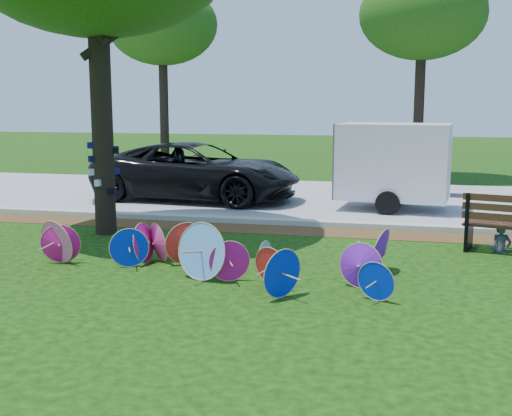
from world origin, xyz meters
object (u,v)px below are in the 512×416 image
(black_van, at_px, (197,172))
(person_left, at_px, (503,225))
(cargo_trailer, at_px, (394,161))
(parasol_pile, at_px, (208,252))

(black_van, distance_m, person_left, 9.00)
(cargo_trailer, distance_m, person_left, 4.94)
(black_van, relative_size, cargo_trailer, 2.14)
(person_left, bearing_deg, black_van, 130.13)
(parasol_pile, height_order, black_van, black_van)
(parasol_pile, bearing_deg, black_van, 109.34)
(black_van, xyz_separation_m, person_left, (7.53, -4.91, -0.29))
(parasol_pile, xyz_separation_m, black_van, (-2.67, 7.60, 0.44))
(parasol_pile, bearing_deg, person_left, 28.92)
(parasol_pile, distance_m, person_left, 5.56)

